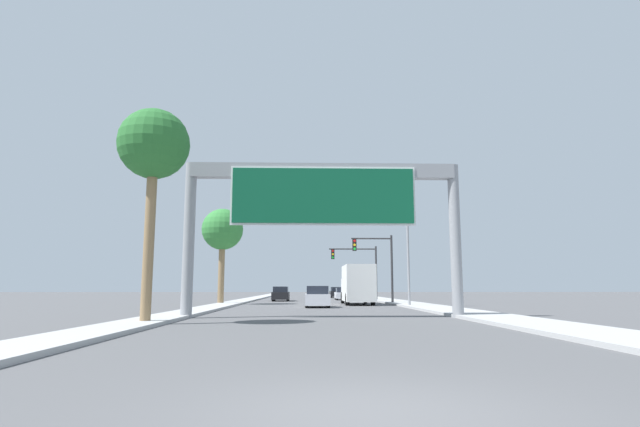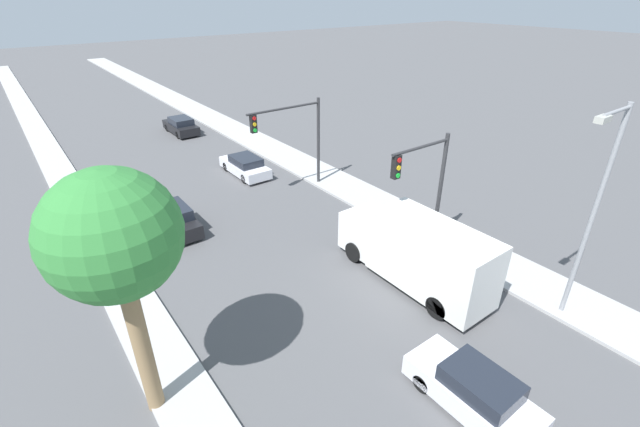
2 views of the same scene
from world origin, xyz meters
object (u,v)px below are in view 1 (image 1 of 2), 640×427
Objects in this scene: car_far_center at (337,293)px; street_lamp_right at (404,239)px; car_far_left at (343,294)px; car_mid_left at (317,297)px; sign_gantry at (323,199)px; truck_box_primary at (357,285)px; traffic_light_mid_block at (360,263)px; palm_tree_background at (223,231)px; traffic_light_near_intersection at (379,258)px; palm_tree_foreground at (154,148)px; car_near_right at (281,294)px.

street_lamp_right is at bearing -84.73° from car_far_center.
car_mid_left is (-3.50, -21.65, 0.06)m from car_far_left.
sign_gantry is 1.55× the size of street_lamp_right.
truck_box_primary is (3.50, 5.56, 0.93)m from car_mid_left.
traffic_light_mid_block is (1.52, 11.65, 2.38)m from truck_box_primary.
car_mid_left is (0.00, 12.91, -4.96)m from sign_gantry.
truck_box_primary is at bearing 57.82° from car_mid_left.
palm_tree_background reaches higher than car_far_center.
car_far_left is 0.76× the size of traffic_light_near_intersection.
traffic_light_mid_block is 0.67× the size of palm_tree_foreground.
palm_tree_foreground is at bearing -128.20° from street_lamp_right.
traffic_light_near_intersection is (9.10, -9.64, 3.31)m from car_near_right.
traffic_light_near_intersection is at bearing -86.72° from traffic_light_mid_block.
car_mid_left is at bearing -106.28° from traffic_light_mid_block.
sign_gantry is 20.95m from traffic_light_near_intersection.
traffic_light_near_intersection is at bearing 98.48° from street_lamp_right.
street_lamp_right is (1.57, -16.69, 1.05)m from traffic_light_mid_block.
street_lamp_right is at bearing 51.80° from palm_tree_foreground.
truck_box_primary reaches higher than car_far_center.
palm_tree_background is at bearing 92.42° from palm_tree_foreground.
traffic_light_near_intersection is (2.10, -14.44, 3.36)m from car_far_left.
palm_tree_foreground is at bearing -150.90° from sign_gantry.
car_mid_left is at bearing -95.87° from car_far_center.
car_mid_left is at bearing -37.21° from palm_tree_background.
palm_tree_background is (-8.04, 6.10, 5.55)m from car_mid_left.
sign_gantry is 1.65× the size of palm_tree_background.
palm_tree_foreground is at bearing -117.77° from traffic_light_near_intersection.
car_mid_left is 34.23m from car_far_center.
palm_tree_foreground is 22.98m from palm_tree_background.
truck_box_primary is (3.50, 18.47, -4.03)m from sign_gantry.
palm_tree_background is (-13.06, -11.11, 2.24)m from traffic_light_mid_block.
palm_tree_foreground is at bearing -96.04° from car_near_right.
traffic_light_near_intersection is 1.03× the size of traffic_light_mid_block.
car_far_left is 0.59× the size of truck_box_primary.
car_far_left is at bearing 108.97° from traffic_light_mid_block.
sign_gantry is 2.29× the size of traffic_light_mid_block.
car_far_center is 28.51m from truck_box_primary.
truck_box_primary is at bearing -141.82° from traffic_light_near_intersection.
street_lamp_right reaches higher than car_far_center.
car_mid_left is 9.71m from traffic_light_near_intersection.
traffic_light_mid_block reaches higher than car_far_left.
car_far_center is 33.96m from street_lamp_right.
truck_box_primary is at bearing 64.75° from palm_tree_foreground.
car_mid_left is 0.71× the size of traffic_light_near_intersection.
palm_tree_background is at bearing -112.43° from car_far_center.
car_far_left is at bearing 98.27° from traffic_light_near_intersection.
palm_tree_background is at bearing 159.11° from street_lamp_right.
car_near_right is at bearing -145.55° from car_far_left.
truck_box_primary is (7.00, -11.29, 0.93)m from car_near_right.
palm_tree_foreground is (-10.57, -38.49, 6.42)m from car_far_left.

